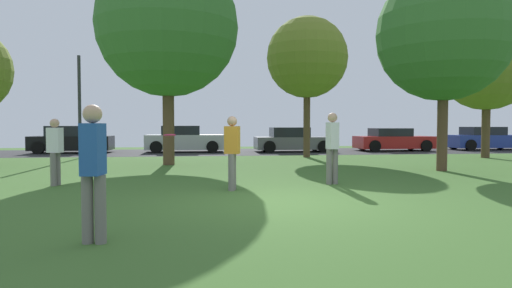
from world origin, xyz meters
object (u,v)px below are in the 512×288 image
person_walking (93,167)px  frisbee_disc (170,135)px  street_lamp_post (80,107)px  parked_car_silver (184,140)px  person_bystander (332,144)px  maple_tree_near (307,58)px  parked_car_red (393,140)px  person_thrower (232,150)px  parked_car_blue (485,139)px  parked_car_grey (292,141)px  oak_tree_left (444,35)px  parked_car_black (71,141)px  birch_tree_lone (168,26)px  oak_tree_center (487,63)px  person_catcher (55,149)px

person_walking → frisbee_disc: size_ratio=5.45×
street_lamp_post → parked_car_silver: bearing=42.5°
person_bystander → maple_tree_near: bearing=-17.1°
parked_car_silver → parked_car_red: 11.78m
frisbee_disc → parked_car_silver: size_ratio=0.07×
person_thrower → parked_car_blue: bearing=-120.5°
parked_car_grey → parked_car_red: parked_car_grey is taller
parked_car_silver → street_lamp_post: street_lamp_post is taller
person_bystander → parked_car_blue: person_bystander is taller
parked_car_blue → street_lamp_post: size_ratio=0.98×
frisbee_disc → maple_tree_near: bearing=59.7°
oak_tree_left → street_lamp_post: size_ratio=1.43×
parked_car_black → parked_car_grey: 11.79m
birch_tree_lone → street_lamp_post: bearing=137.2°
person_thrower → person_bystander: size_ratio=0.94×
person_bystander → parked_car_silver: (-4.04, 13.80, -0.32)m
oak_tree_left → parked_car_blue: 14.89m
parked_car_red → parked_car_black: bearing=178.9°
oak_tree_center → maple_tree_near: bearing=169.8°
person_thrower → parked_car_black: (-7.42, 14.60, -0.26)m
person_catcher → person_walking: 5.94m
parked_car_silver → parked_car_grey: (5.88, -0.46, -0.05)m
birch_tree_lone → maple_tree_near: birch_tree_lone is taller
oak_tree_left → person_bystander: oak_tree_left is taller
parked_car_silver → parked_car_grey: 5.90m
person_catcher → frisbee_disc: 2.91m
birch_tree_lone → street_lamp_post: birch_tree_lone is taller
person_catcher → person_bystander: person_bystander is taller
parked_car_grey → street_lamp_post: size_ratio=0.93×
person_bystander → oak_tree_center: bearing=-57.6°
oak_tree_center → oak_tree_left: (-5.04, -5.10, 0.11)m
frisbee_disc → oak_tree_left: bearing=19.5°
person_bystander → parked_car_red: size_ratio=0.41×
oak_tree_center → oak_tree_left: bearing=-134.6°
birch_tree_lone → street_lamp_post: 6.23m
parked_car_blue → maple_tree_near: bearing=-159.0°
maple_tree_near → person_thrower: maple_tree_near is taller
oak_tree_center → parked_car_grey: (-7.62, 5.58, -3.58)m
oak_tree_center → street_lamp_post: oak_tree_center is taller
person_walking → parked_car_red: 22.17m
parked_car_blue → parked_car_grey: bearing=-177.9°
birch_tree_lone → frisbee_disc: (0.44, -6.28, -3.82)m
street_lamp_post → oak_tree_center: bearing=-6.4°
parked_car_grey → parked_car_blue: bearing=2.1°
parked_car_blue → person_bystander: bearing=-134.7°
person_thrower → parked_car_blue: person_thrower is taller
parked_car_silver → oak_tree_center: bearing=-24.1°
maple_tree_near → person_walking: size_ratio=3.75×
street_lamp_post → parked_car_blue: bearing=10.3°
parked_car_red → birch_tree_lone: bearing=-148.1°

